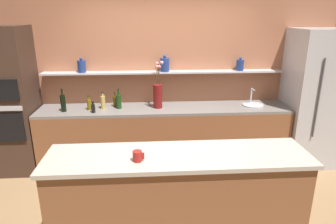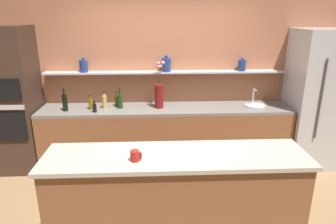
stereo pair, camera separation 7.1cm
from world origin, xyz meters
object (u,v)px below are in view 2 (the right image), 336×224
at_px(sink_fixture, 255,105).
at_px(bottle_wine_0, 65,102).
at_px(bottle_wine_2, 120,101).
at_px(bottle_spirit_3, 104,101).
at_px(bottle_sauce_5, 95,108).
at_px(bottle_oil_4, 117,101).
at_px(coffee_mug, 135,156).
at_px(refrigerator, 316,100).
at_px(bottle_oil_1, 91,104).
at_px(flower_vase, 159,94).
at_px(oven_tower, 11,101).

relative_size(sink_fixture, bottle_wine_0, 0.92).
bearing_deg(bottle_wine_0, bottle_wine_2, 7.06).
bearing_deg(bottle_spirit_3, bottle_wine_2, -1.25).
height_order(bottle_wine_0, bottle_sauce_5, bottle_wine_0).
xyz_separation_m(sink_fixture, bottle_oil_4, (-2.07, 0.10, 0.06)).
bearing_deg(bottle_spirit_3, bottle_sauce_5, -121.27).
bearing_deg(coffee_mug, bottle_wine_0, 121.71).
height_order(refrigerator, bottle_oil_1, refrigerator).
distance_m(refrigerator, bottle_sauce_5, 3.26).
distance_m(sink_fixture, bottle_oil_1, 2.43).
bearing_deg(bottle_oil_4, bottle_spirit_3, -151.36).
bearing_deg(bottle_oil_1, sink_fixture, 1.02).
bearing_deg(flower_vase, refrigerator, -1.00).
height_order(refrigerator, flower_vase, refrigerator).
bearing_deg(flower_vase, bottle_sauce_5, -169.23).
distance_m(flower_vase, sink_fixture, 1.45).
relative_size(refrigerator, bottle_wine_0, 6.14).
relative_size(bottle_wine_0, coffee_mug, 3.28).
bearing_deg(refrigerator, coffee_mug, -144.80).
bearing_deg(flower_vase, bottle_spirit_3, 179.22).
xyz_separation_m(sink_fixture, coffee_mug, (-1.68, -1.87, 0.13)).
relative_size(oven_tower, coffee_mug, 20.62).
bearing_deg(bottle_spirit_3, sink_fixture, -0.08).
xyz_separation_m(bottle_sauce_5, coffee_mug, (0.67, -1.69, 0.08)).
relative_size(flower_vase, coffee_mug, 6.80).
height_order(flower_vase, coffee_mug, flower_vase).
bearing_deg(bottle_sauce_5, coffee_mug, -68.45).
xyz_separation_m(refrigerator, bottle_oil_4, (-2.97, 0.14, -0.02)).
relative_size(oven_tower, bottle_oil_4, 9.48).
bearing_deg(bottle_sauce_5, bottle_oil_1, 120.00).
relative_size(refrigerator, sink_fixture, 6.65).
bearing_deg(coffee_mug, flower_vase, 82.51).
height_order(oven_tower, bottle_spirit_3, oven_tower).
bearing_deg(bottle_sauce_5, bottle_oil_4, 44.59).
distance_m(oven_tower, bottle_oil_4, 1.50).
height_order(flower_vase, bottle_wine_0, flower_vase).
bearing_deg(bottle_wine_2, refrigerator, -0.92).
xyz_separation_m(flower_vase, bottle_sauce_5, (-0.91, -0.17, -0.14)).
bearing_deg(sink_fixture, refrigerator, -3.08).
xyz_separation_m(bottle_oil_4, coffee_mug, (0.39, -1.97, 0.06)).
bearing_deg(bottle_sauce_5, flower_vase, 10.77).
bearing_deg(oven_tower, bottle_wine_2, 0.37).
height_order(bottle_wine_2, bottle_oil_4, bottle_wine_2).
bearing_deg(bottle_wine_0, coffee_mug, -58.29).
relative_size(bottle_wine_0, bottle_sauce_5, 1.99).
distance_m(flower_vase, bottle_oil_4, 0.65).
height_order(oven_tower, sink_fixture, oven_tower).
height_order(bottle_oil_4, coffee_mug, bottle_oil_4).
distance_m(sink_fixture, coffee_mug, 2.52).
distance_m(bottle_oil_1, bottle_spirit_3, 0.20).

